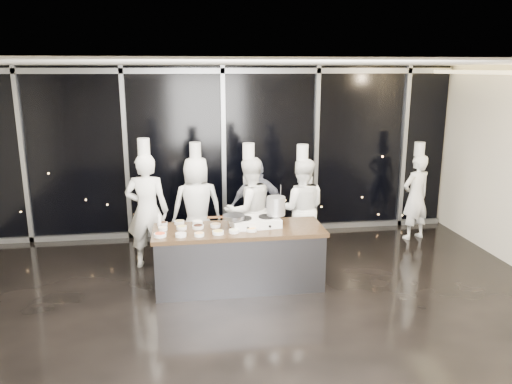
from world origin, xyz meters
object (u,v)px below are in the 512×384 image
Objects in this scene: chef_far_left at (147,210)px; guest at (258,207)px; chef_center at (249,210)px; stove at (255,222)px; stock_pot at (276,206)px; chef_right at (301,208)px; chef_left at (197,206)px; demo_counter at (239,257)px; chef_side at (416,196)px; frying_pan at (233,217)px.

guest is (1.85, 0.42, -0.13)m from chef_far_left.
stove is at bearing 67.22° from chef_center.
chef_right is (0.60, 0.90, -0.31)m from stock_pot.
chef_left is 1.01× the size of chef_right.
guest is at bearing 70.83° from demo_counter.
frying_pan is at bearing 6.55° from chef_side.
demo_counter is 1.24× the size of chef_center.
guest is 0.89× the size of chef_side.
guest reaches higher than stove.
chef_left is (-1.13, 1.24, -0.30)m from stock_pot.
chef_far_left reaches higher than demo_counter.
chef_far_left is 1.14× the size of chef_side.
stove is 0.38m from stock_pot.
chef_far_left is 1.28× the size of guest.
stove is 3.64m from chef_side.
stove is at bearing -170.85° from stock_pot.
chef_center reaches higher than stove.
chef_far_left reaches higher than stock_pot.
chef_right is (1.17, 1.02, 0.41)m from demo_counter.
chef_side is at bearing 20.07° from stove.
frying_pan reaches higher than demo_counter.
chef_far_left is 1.08× the size of chef_right.
chef_center is (0.02, 0.90, -0.07)m from stove.
frying_pan is 0.66m from stock_pot.
chef_side is (3.27, 1.59, -0.14)m from stove.
stove is 2.72× the size of stock_pot.
demo_counter is 1.53m from chef_left.
chef_center reaches higher than guest.
chef_far_left reaches higher than chef_left.
guest is at bearing 174.02° from chef_left.
stock_pot is 0.14× the size of chef_right.
frying_pan is 1.02m from chef_center.
demo_counter is at bearing 7.37° from chef_side.
demo_counter is 0.62m from frying_pan.
guest is (0.56, 1.37, -0.25)m from frying_pan.
stove is 1.85m from chef_far_left.
chef_center is at bearing 14.89° from chef_right.
stock_pot is at bearing 124.36° from chef_left.
demo_counter is 0.57m from stove.
stock_pot is at bearing 87.76° from chef_center.
chef_right is (1.24, 0.99, -0.20)m from frying_pan.
stove is 0.40× the size of chef_side.
chef_left is 0.99× the size of chef_center.
chef_center is at bearing 82.53° from stove.
chef_far_left is at bearing 144.62° from stove.
chef_left is at bearing 0.69° from chef_right.
chef_left is at bearing 104.01° from frying_pan.
stock_pot is at bearing 90.84° from guest.
chef_left reaches higher than frying_pan.
chef_right reaches higher than guest.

